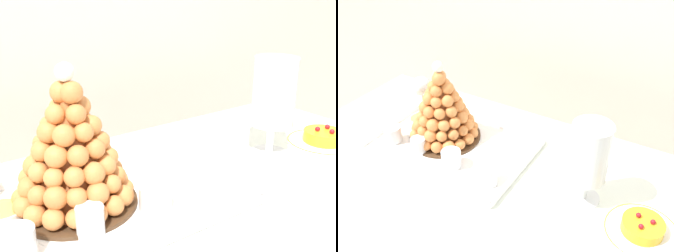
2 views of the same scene
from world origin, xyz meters
The scene contains 10 objects.
buffet_table centered at (0.00, 0.00, 0.67)m, with size 1.42×0.79×0.78m.
serving_tray centered at (-0.16, 0.05, 0.78)m, with size 0.55×0.37×0.02m.
croquembouche centered at (-0.21, 0.08, 0.90)m, with size 0.25×0.25×0.29m.
dessert_cup_left centered at (-0.35, -0.03, 0.81)m, with size 0.06×0.06×0.06m.
dessert_cup_mid_left centered at (-0.23, -0.04, 0.81)m, with size 0.05×0.05×0.06m.
dessert_cup_centre centered at (-0.09, -0.04, 0.81)m, with size 0.06×0.06×0.06m.
dessert_cup_mid_right centered at (0.05, -0.05, 0.81)m, with size 0.06×0.06×0.06m.
creme_brulee_ramekin centered at (-0.35, 0.11, 0.80)m, with size 0.09×0.09×0.02m.
macaron_goblet centered at (0.33, 0.04, 0.94)m, with size 0.11×0.11×0.26m.
fruit_tart_plate centered at (0.51, 0.00, 0.79)m, with size 0.20×0.20×0.05m.
Camera 1 is at (-0.48, -0.63, 1.22)m, focal length 44.39 mm.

